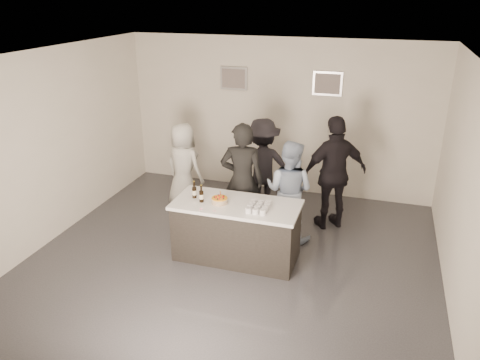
{
  "coord_description": "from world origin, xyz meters",
  "views": [
    {
      "loc": [
        1.94,
        -5.67,
        3.8
      ],
      "look_at": [
        0.0,
        0.5,
        1.15
      ],
      "focal_mm": 35.0,
      "sensor_mm": 36.0,
      "label": 1
    }
  ],
  "objects_px": {
    "cake": "(220,201)",
    "person_main_black": "(242,181)",
    "person_guest_right": "(334,173)",
    "person_guest_back": "(262,166)",
    "beer_bottle_a": "(194,190)",
    "bar_counter": "(237,231)",
    "person_guest_left": "(184,166)",
    "person_main_blue": "(289,191)",
    "beer_bottle_b": "(201,194)"
  },
  "relations": [
    {
      "from": "cake",
      "to": "person_main_black",
      "type": "height_order",
      "value": "person_main_black"
    },
    {
      "from": "person_guest_right",
      "to": "person_guest_back",
      "type": "bearing_deg",
      "value": -43.2
    },
    {
      "from": "cake",
      "to": "beer_bottle_a",
      "type": "bearing_deg",
      "value": 170.77
    },
    {
      "from": "bar_counter",
      "to": "beer_bottle_a",
      "type": "xyz_separation_m",
      "value": [
        -0.66,
        0.0,
        0.58
      ]
    },
    {
      "from": "beer_bottle_a",
      "to": "person_guest_left",
      "type": "distance_m",
      "value": 1.67
    },
    {
      "from": "beer_bottle_a",
      "to": "person_main_blue",
      "type": "relative_size",
      "value": 0.16
    },
    {
      "from": "bar_counter",
      "to": "person_main_blue",
      "type": "relative_size",
      "value": 1.12
    },
    {
      "from": "person_guest_back",
      "to": "cake",
      "type": "bearing_deg",
      "value": 55.12
    },
    {
      "from": "bar_counter",
      "to": "beer_bottle_b",
      "type": "xyz_separation_m",
      "value": [
        -0.51,
        -0.1,
        0.58
      ]
    },
    {
      "from": "beer_bottle_b",
      "to": "person_main_blue",
      "type": "height_order",
      "value": "person_main_blue"
    },
    {
      "from": "beer_bottle_b",
      "to": "person_main_blue",
      "type": "xyz_separation_m",
      "value": [
        1.11,
        0.95,
        -0.2
      ]
    },
    {
      "from": "bar_counter",
      "to": "person_guest_right",
      "type": "height_order",
      "value": "person_guest_right"
    },
    {
      "from": "person_main_black",
      "to": "person_main_blue",
      "type": "xyz_separation_m",
      "value": [
        0.74,
        0.14,
        -0.13
      ]
    },
    {
      "from": "bar_counter",
      "to": "person_guest_right",
      "type": "xyz_separation_m",
      "value": [
        1.23,
        1.46,
        0.52
      ]
    },
    {
      "from": "person_main_black",
      "to": "beer_bottle_a",
      "type": "bearing_deg",
      "value": 43.0
    },
    {
      "from": "person_guest_right",
      "to": "person_main_black",
      "type": "bearing_deg",
      "value": -4.06
    },
    {
      "from": "beer_bottle_a",
      "to": "beer_bottle_b",
      "type": "relative_size",
      "value": 1.0
    },
    {
      "from": "person_main_blue",
      "to": "person_guest_right",
      "type": "relative_size",
      "value": 0.85
    },
    {
      "from": "person_guest_right",
      "to": "beer_bottle_b",
      "type": "bearing_deg",
      "value": 9.28
    },
    {
      "from": "person_main_black",
      "to": "person_guest_right",
      "type": "distance_m",
      "value": 1.56
    },
    {
      "from": "beer_bottle_b",
      "to": "cake",
      "type": "bearing_deg",
      "value": 7.28
    },
    {
      "from": "cake",
      "to": "person_guest_back",
      "type": "height_order",
      "value": "person_guest_back"
    },
    {
      "from": "beer_bottle_a",
      "to": "person_guest_back",
      "type": "relative_size",
      "value": 0.15
    },
    {
      "from": "beer_bottle_a",
      "to": "person_guest_left",
      "type": "xyz_separation_m",
      "value": [
        -0.82,
        1.44,
        -0.23
      ]
    },
    {
      "from": "person_main_black",
      "to": "person_guest_back",
      "type": "distance_m",
      "value": 0.99
    },
    {
      "from": "cake",
      "to": "beer_bottle_b",
      "type": "height_order",
      "value": "beer_bottle_b"
    },
    {
      "from": "beer_bottle_b",
      "to": "person_main_black",
      "type": "relative_size",
      "value": 0.14
    },
    {
      "from": "person_main_black",
      "to": "beer_bottle_b",
      "type": "bearing_deg",
      "value": 55.0
    },
    {
      "from": "cake",
      "to": "bar_counter",
      "type": "bearing_deg",
      "value": 15.55
    },
    {
      "from": "cake",
      "to": "person_main_black",
      "type": "bearing_deg",
      "value": 82.51
    },
    {
      "from": "beer_bottle_b",
      "to": "person_guest_back",
      "type": "bearing_deg",
      "value": 76.26
    },
    {
      "from": "person_main_black",
      "to": "person_main_blue",
      "type": "distance_m",
      "value": 0.76
    },
    {
      "from": "cake",
      "to": "beer_bottle_b",
      "type": "xyz_separation_m",
      "value": [
        -0.27,
        -0.03,
        0.09
      ]
    },
    {
      "from": "person_main_blue",
      "to": "person_guest_back",
      "type": "relative_size",
      "value": 0.96
    },
    {
      "from": "person_main_blue",
      "to": "person_guest_back",
      "type": "bearing_deg",
      "value": -40.6
    },
    {
      "from": "person_guest_right",
      "to": "person_guest_back",
      "type": "xyz_separation_m",
      "value": [
        -1.3,
        0.24,
        -0.11
      ]
    },
    {
      "from": "person_main_blue",
      "to": "person_guest_right",
      "type": "height_order",
      "value": "person_guest_right"
    },
    {
      "from": "person_main_blue",
      "to": "person_guest_left",
      "type": "relative_size",
      "value": 1.03
    },
    {
      "from": "cake",
      "to": "person_guest_back",
      "type": "xyz_separation_m",
      "value": [
        0.17,
        1.77,
        -0.07
      ]
    },
    {
      "from": "person_main_black",
      "to": "person_main_blue",
      "type": "relative_size",
      "value": 1.16
    },
    {
      "from": "person_main_black",
      "to": "cake",
      "type": "bearing_deg",
      "value": 72.02
    },
    {
      "from": "person_main_black",
      "to": "bar_counter",
      "type": "bearing_deg",
      "value": 90.16
    },
    {
      "from": "beer_bottle_a",
      "to": "person_guest_back",
      "type": "bearing_deg",
      "value": 70.67
    },
    {
      "from": "cake",
      "to": "person_main_black",
      "type": "distance_m",
      "value": 0.79
    },
    {
      "from": "bar_counter",
      "to": "person_main_blue",
      "type": "height_order",
      "value": "person_main_blue"
    },
    {
      "from": "cake",
      "to": "person_main_blue",
      "type": "xyz_separation_m",
      "value": [
        0.84,
        0.92,
        -0.11
      ]
    },
    {
      "from": "person_main_blue",
      "to": "person_main_black",
      "type": "bearing_deg",
      "value": 21.68
    },
    {
      "from": "person_guest_left",
      "to": "person_guest_back",
      "type": "distance_m",
      "value": 1.44
    },
    {
      "from": "person_main_blue",
      "to": "person_guest_back",
      "type": "distance_m",
      "value": 1.08
    },
    {
      "from": "beer_bottle_b",
      "to": "person_main_black",
      "type": "height_order",
      "value": "person_main_black"
    }
  ]
}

